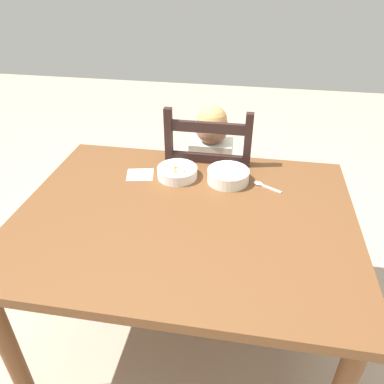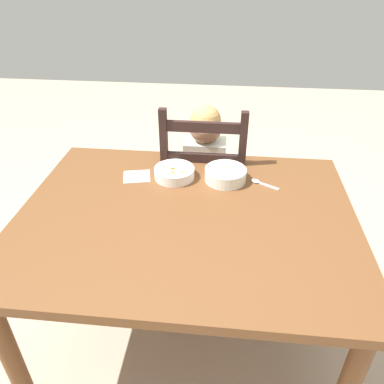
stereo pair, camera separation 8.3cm
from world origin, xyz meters
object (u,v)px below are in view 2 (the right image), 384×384
(spoon, at_px, (260,183))
(bowl_of_peas, at_px, (225,174))
(dining_table, at_px, (186,231))
(child_figure, at_px, (204,165))
(dining_chair, at_px, (204,191))
(bowl_of_carrots, at_px, (174,172))

(spoon, bearing_deg, bowl_of_peas, 175.38)
(dining_table, bearing_deg, spoon, 40.86)
(dining_table, distance_m, spoon, 0.41)
(child_figure, xyz_separation_m, bowl_of_peas, (0.12, -0.29, 0.12))
(dining_table, height_order, spoon, spoon)
(dining_chair, height_order, bowl_of_peas, dining_chair)
(dining_table, height_order, dining_chair, dining_chair)
(bowl_of_carrots, bearing_deg, child_figure, 68.26)
(dining_table, distance_m, bowl_of_carrots, 0.31)
(dining_table, xyz_separation_m, child_figure, (0.03, 0.57, -0.00))
(child_figure, bearing_deg, spoon, -48.38)
(child_figure, xyz_separation_m, spoon, (0.27, -0.31, 0.10))
(dining_table, xyz_separation_m, spoon, (0.30, 0.26, 0.09))
(bowl_of_carrots, height_order, spoon, bowl_of_carrots)
(dining_table, distance_m, child_figure, 0.57)
(dining_table, bearing_deg, child_figure, 86.87)
(dining_table, relative_size, bowl_of_carrots, 7.34)
(dining_table, bearing_deg, bowl_of_peas, 61.66)
(child_figure, bearing_deg, bowl_of_peas, -68.26)
(bowl_of_peas, height_order, bowl_of_carrots, bowl_of_peas)
(dining_table, bearing_deg, dining_chair, 86.88)
(spoon, bearing_deg, bowl_of_carrots, 178.18)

